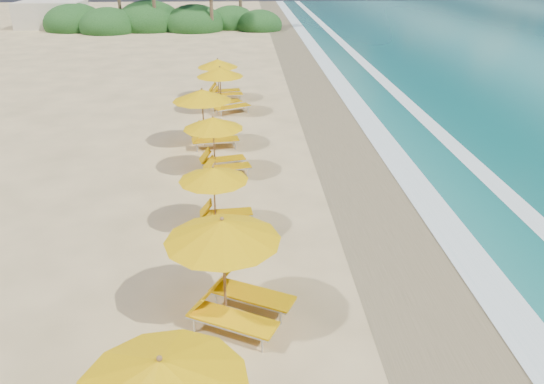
% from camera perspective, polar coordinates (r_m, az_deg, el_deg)
% --- Properties ---
extents(ground, '(160.00, 160.00, 0.00)m').
position_cam_1_polar(ground, '(16.69, 0.00, -3.74)').
color(ground, '#DABB80').
rests_on(ground, ground).
extents(wet_sand, '(4.00, 160.00, 0.01)m').
position_cam_1_polar(wet_sand, '(17.34, 13.34, -3.29)').
color(wet_sand, '#8B7852').
rests_on(wet_sand, ground).
extents(surf_foam, '(4.00, 160.00, 0.01)m').
position_cam_1_polar(surf_foam, '(18.26, 21.52, -2.88)').
color(surf_foam, white).
rests_on(surf_foam, ground).
extents(station_3, '(3.53, 3.53, 2.67)m').
position_cam_1_polar(station_3, '(12.03, -4.37, -7.85)').
color(station_3, olive).
rests_on(station_3, ground).
extents(station_4, '(2.45, 2.30, 2.14)m').
position_cam_1_polar(station_4, '(16.10, -5.67, -0.21)').
color(station_4, olive).
rests_on(station_4, ground).
extents(station_5, '(2.86, 2.76, 2.32)m').
position_cam_1_polar(station_5, '(20.37, -5.81, 5.53)').
color(station_5, olive).
rests_on(station_5, ground).
extents(station_6, '(3.09, 2.93, 2.61)m').
position_cam_1_polar(station_6, '(23.39, -6.98, 8.44)').
color(station_6, olive).
rests_on(station_6, ground).
extents(station_7, '(3.32, 3.32, 2.50)m').
position_cam_1_polar(station_7, '(28.44, -5.24, 11.31)').
color(station_7, olive).
rests_on(station_7, ground).
extents(station_8, '(2.81, 2.67, 2.37)m').
position_cam_1_polar(station_8, '(31.27, -5.51, 12.38)').
color(station_8, olive).
rests_on(station_8, ground).
extents(treeline, '(25.80, 8.80, 9.74)m').
position_cam_1_polar(treeline, '(61.25, -12.21, 17.70)').
color(treeline, '#163D14').
rests_on(treeline, ground).
extents(beach_building, '(7.00, 5.00, 2.80)m').
position_cam_1_polar(beach_building, '(66.47, -22.73, 17.30)').
color(beach_building, beige).
rests_on(beach_building, ground).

